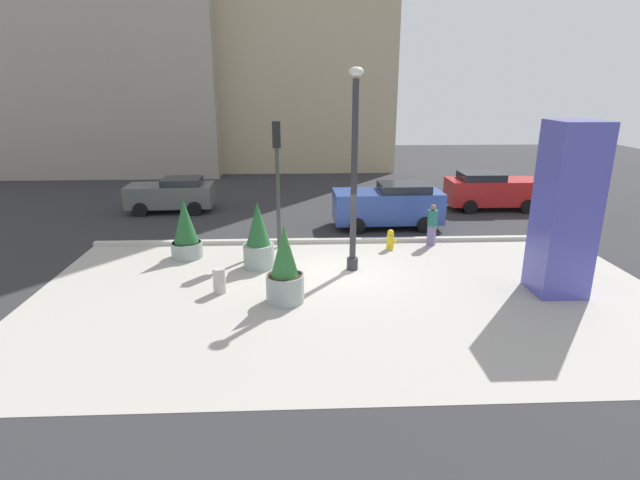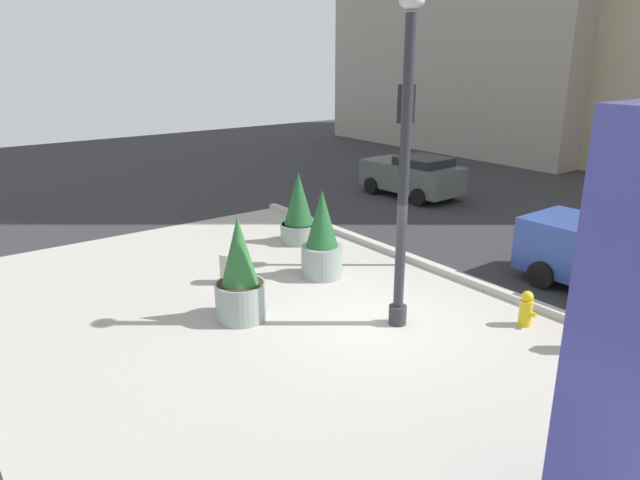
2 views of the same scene
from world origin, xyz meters
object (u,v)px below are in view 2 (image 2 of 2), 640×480
object	(u,v)px
potted_plant_curbside	(322,239)
pedestrian_crossing	(620,308)
concrete_bollard	(227,268)
potted_plant_near_right	(299,212)
car_curb_west	(412,175)
fire_hydrant	(526,309)
car_far_lane	(627,257)
traffic_light_corner	(405,147)
potted_plant_by_pillar	(240,277)
lamp_post	(404,177)

from	to	relation	value
potted_plant_curbside	pedestrian_crossing	xyz separation A→B (m)	(6.22, 2.06, -0.09)
concrete_bollard	pedestrian_crossing	distance (m)	8.31
pedestrian_crossing	potted_plant_near_right	bearing A→B (deg)	-173.67
potted_plant_near_right	car_curb_west	world-z (taller)	potted_plant_near_right
fire_hydrant	car_far_lane	size ratio (longest dim) A/B	0.17
concrete_bollard	traffic_light_corner	size ratio (longest dim) A/B	0.17
potted_plant_by_pillar	traffic_light_corner	xyz separation A→B (m)	(-0.33, 4.83, 2.16)
lamp_post	traffic_light_corner	xyz separation A→B (m)	(-2.43, 2.42, 0.04)
lamp_post	concrete_bollard	distance (m)	5.09
potted_plant_by_pillar	potted_plant_curbside	xyz separation A→B (m)	(-0.91, 2.76, 0.04)
pedestrian_crossing	fire_hydrant	bearing A→B (deg)	-165.51
pedestrian_crossing	car_far_lane	bearing A→B (deg)	114.56
concrete_bollard	car_far_lane	distance (m)	9.02
fire_hydrant	lamp_post	bearing A→B (deg)	-128.48
potted_plant_by_pillar	concrete_bollard	world-z (taller)	potted_plant_by_pillar
potted_plant_by_pillar	car_curb_west	world-z (taller)	potted_plant_by_pillar
lamp_post	potted_plant_by_pillar	xyz separation A→B (m)	(-2.11, -2.41, -2.12)
potted_plant_near_right	fire_hydrant	distance (m)	7.20
potted_plant_by_pillar	traffic_light_corner	distance (m)	5.30
potted_plant_by_pillar	car_curb_west	distance (m)	11.86
lamp_post	potted_plant_by_pillar	size ratio (longest dim) A/B	2.84
potted_plant_curbside	pedestrian_crossing	distance (m)	6.55
car_curb_west	pedestrian_crossing	world-z (taller)	car_curb_west
fire_hydrant	concrete_bollard	distance (m)	6.71
traffic_light_corner	fire_hydrant	bearing A→B (deg)	-5.99
potted_plant_near_right	traffic_light_corner	world-z (taller)	traffic_light_corner
potted_plant_near_right	fire_hydrant	size ratio (longest dim) A/B	2.74
car_far_lane	traffic_light_corner	bearing A→B (deg)	-150.25
potted_plant_by_pillar	car_curb_west	bearing A→B (deg)	117.67
potted_plant_by_pillar	traffic_light_corner	size ratio (longest dim) A/B	0.48
potted_plant_near_right	potted_plant_by_pillar	size ratio (longest dim) A/B	0.94
concrete_bollard	traffic_light_corner	xyz separation A→B (m)	(1.57, 4.13, 2.69)
car_far_lane	lamp_post	bearing A→B (deg)	-112.18
fire_hydrant	concrete_bollard	world-z (taller)	same
lamp_post	potted_plant_near_right	xyz separation A→B (m)	(-5.57, 1.44, -2.11)
car_curb_west	concrete_bollard	bearing A→B (deg)	-69.77
lamp_post	concrete_bollard	xyz separation A→B (m)	(-4.00, -1.71, -2.65)
lamp_post	potted_plant_near_right	bearing A→B (deg)	165.47
concrete_bollard	potted_plant_near_right	bearing A→B (deg)	116.49
potted_plant_by_pillar	pedestrian_crossing	size ratio (longest dim) A/B	1.41
potted_plant_curbside	car_curb_west	distance (m)	9.00
concrete_bollard	pedestrian_crossing	size ratio (longest dim) A/B	0.48
lamp_post	potted_plant_near_right	distance (m)	6.13
fire_hydrant	traffic_light_corner	bearing A→B (deg)	174.01
fire_hydrant	car_far_lane	xyz separation A→B (m)	(0.44, 2.97, 0.58)
concrete_bollard	traffic_light_corner	bearing A→B (deg)	69.25
potted_plant_curbside	concrete_bollard	xyz separation A→B (m)	(-0.98, -2.07, -0.58)
lamp_post	traffic_light_corner	world-z (taller)	lamp_post
potted_plant_near_right	pedestrian_crossing	xyz separation A→B (m)	(8.77, 0.97, -0.06)
potted_plant_by_pillar	car_curb_west	xyz separation A→B (m)	(-5.50, 10.50, -0.10)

